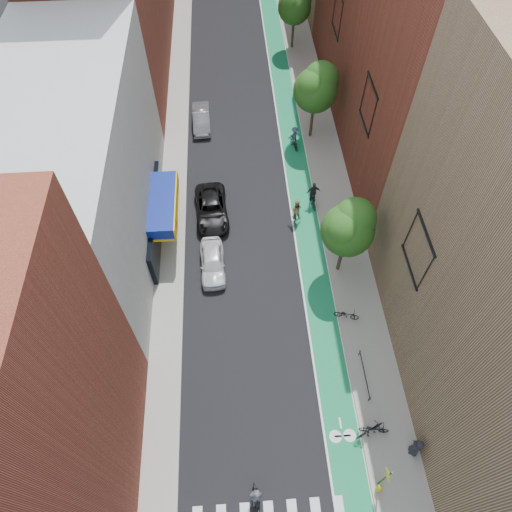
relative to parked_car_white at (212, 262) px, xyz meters
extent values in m
plane|color=black|center=(3.00, -10.71, -0.70)|extent=(160.00, 160.00, 0.00)
cube|color=#136F44|center=(7.00, 15.29, -0.70)|extent=(2.00, 68.00, 0.01)
cube|color=gray|center=(-3.00, 15.29, -0.63)|extent=(2.00, 68.00, 0.15)
cube|color=gray|center=(9.50, 15.29, -0.63)|extent=(3.00, 68.00, 0.15)
cube|color=maroon|center=(-8.00, -11.71, 7.30)|extent=(8.00, 10.00, 16.00)
cube|color=silver|center=(-8.00, 3.29, 5.30)|extent=(8.00, 20.00, 12.00)
cylinder|color=#332619|center=(8.60, -0.71, 0.95)|extent=(0.24, 0.24, 3.30)
sphere|color=#174512|center=(8.60, -0.71, 3.68)|extent=(3.36, 3.36, 3.36)
sphere|color=#174512|center=(9.00, -0.41, 4.40)|extent=(2.64, 2.64, 2.64)
sphere|color=#174512|center=(8.30, -1.01, 4.16)|extent=(2.40, 2.40, 2.40)
cylinder|color=#332619|center=(8.60, 13.29, 1.03)|extent=(0.24, 0.24, 3.47)
sphere|color=#174512|center=(8.60, 13.29, 3.90)|extent=(3.53, 3.53, 3.53)
sphere|color=#174512|center=(9.00, 13.59, 4.65)|extent=(2.77, 2.77, 2.77)
sphere|color=#174512|center=(8.30, 12.99, 4.40)|extent=(2.52, 2.52, 2.52)
cylinder|color=#332619|center=(8.60, 27.29, 0.89)|extent=(0.24, 0.24, 3.19)
sphere|color=#174512|center=(8.60, 27.29, 3.53)|extent=(3.25, 3.25, 3.25)
sphere|color=#174512|center=(8.30, 26.99, 4.00)|extent=(2.32, 2.32, 2.32)
cylinder|color=#194C26|center=(8.40, -14.21, 0.95)|extent=(0.08, 0.08, 3.00)
cube|color=yellow|center=(8.32, -14.21, 1.85)|extent=(0.02, 0.71, 0.71)
imported|color=silver|center=(0.00, 0.00, 0.00)|extent=(1.83, 4.18, 1.40)
imported|color=black|center=(0.00, 4.86, 0.00)|extent=(2.65, 5.19, 1.40)
imported|color=gray|center=(-0.78, 15.44, -0.01)|extent=(1.60, 4.26, 1.39)
imported|color=black|center=(2.01, -14.60, -0.26)|extent=(0.78, 1.72, 0.87)
imported|color=#4C4C53|center=(2.01, -14.50, 0.59)|extent=(0.74, 0.53, 1.89)
imported|color=black|center=(6.20, 3.85, -0.24)|extent=(0.77, 1.59, 0.92)
imported|color=#988559|center=(6.20, 3.95, 0.53)|extent=(0.98, 0.84, 1.76)
imported|color=black|center=(7.70, 5.45, -0.25)|extent=(0.74, 1.77, 0.90)
imported|color=#212229|center=(7.70, 5.55, 0.54)|extent=(1.08, 0.52, 1.78)
imported|color=black|center=(7.04, 12.06, -0.17)|extent=(0.89, 1.82, 1.06)
imported|color=#394E68|center=(7.04, 12.16, 0.43)|extent=(1.12, 0.80, 1.56)
imported|color=black|center=(8.67, -11.61, -0.12)|extent=(1.71, 0.79, 0.86)
imported|color=black|center=(8.40, -11.66, -0.01)|extent=(1.86, 1.21, 1.09)
imported|color=black|center=(8.46, -4.53, -0.13)|extent=(1.70, 0.97, 0.84)
imported|color=#212029|center=(10.60, -12.76, 0.27)|extent=(0.75, 0.93, 1.64)
cylinder|color=gold|center=(8.30, -14.50, -0.26)|extent=(0.25, 0.25, 0.58)
sphere|color=gold|center=(8.30, -14.50, 0.10)|extent=(0.27, 0.27, 0.27)
camera|label=1|loc=(1.78, -17.85, 25.65)|focal=32.00mm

